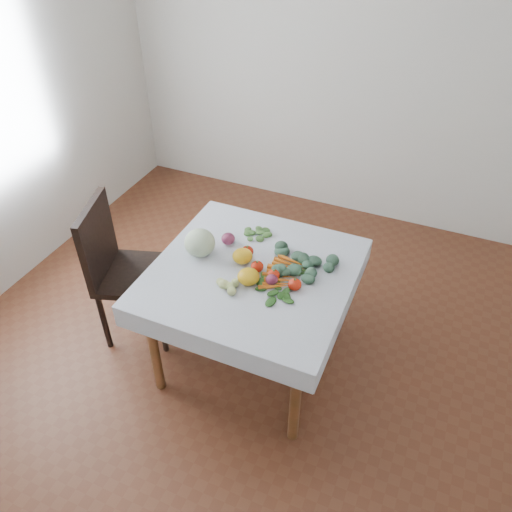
{
  "coord_description": "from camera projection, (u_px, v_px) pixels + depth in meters",
  "views": [
    {
      "loc": [
        0.88,
        -1.98,
        2.6
      ],
      "look_at": [
        -0.0,
        0.06,
        0.82
      ],
      "focal_mm": 35.0,
      "sensor_mm": 36.0,
      "label": 1
    }
  ],
  "objects": [
    {
      "name": "heirloom_front",
      "position": [
        248.0,
        277.0,
        2.74
      ],
      "size": [
        0.15,
        0.15,
        0.09
      ],
      "primitive_type": "ellipsoid",
      "rotation": [
        0.0,
        0.0,
        0.22
      ],
      "color": "gold",
      "rests_on": "tablecloth"
    },
    {
      "name": "table",
      "position": [
        253.0,
        284.0,
        2.91
      ],
      "size": [
        1.0,
        1.0,
        0.75
      ],
      "color": "brown",
      "rests_on": "ground"
    },
    {
      "name": "tomato_c",
      "position": [
        247.0,
        251.0,
        2.93
      ],
      "size": [
        0.09,
        0.09,
        0.06
      ],
      "primitive_type": "ellipsoid",
      "rotation": [
        0.0,
        0.0,
        -0.36
      ],
      "color": "red",
      "rests_on": "tablecloth"
    },
    {
      "name": "cabbage",
      "position": [
        200.0,
        243.0,
        2.91
      ],
      "size": [
        0.21,
        0.21,
        0.16
      ],
      "primitive_type": "ellipsoid",
      "rotation": [
        0.0,
        0.0,
        0.19
      ],
      "color": "beige",
      "rests_on": "tablecloth"
    },
    {
      "name": "tomato_d",
      "position": [
        295.0,
        284.0,
        2.7
      ],
      "size": [
        0.09,
        0.09,
        0.07
      ],
      "primitive_type": "ellipsoid",
      "rotation": [
        0.0,
        0.0,
        0.22
      ],
      "color": "red",
      "rests_on": "tablecloth"
    },
    {
      "name": "kale_bunch",
      "position": [
        303.0,
        263.0,
        2.86
      ],
      "size": [
        0.4,
        0.3,
        0.05
      ],
      "color": "#33543E",
      "rests_on": "tablecloth"
    },
    {
      "name": "carrot_bunch",
      "position": [
        283.0,
        273.0,
        2.8
      ],
      "size": [
        0.19,
        0.33,
        0.03
      ],
      "color": "orange",
      "rests_on": "tablecloth"
    },
    {
      "name": "tablecloth",
      "position": [
        253.0,
        271.0,
        2.85
      ],
      "size": [
        1.12,
        1.12,
        0.01
      ],
      "primitive_type": "cube",
      "color": "white",
      "rests_on": "table"
    },
    {
      "name": "heirloom_back",
      "position": [
        242.0,
        256.0,
        2.88
      ],
      "size": [
        0.14,
        0.14,
        0.08
      ],
      "primitive_type": "ellipsoid",
      "rotation": [
        0.0,
        0.0,
        -0.24
      ],
      "color": "gold",
      "rests_on": "tablecloth"
    },
    {
      "name": "tomatillo_cluster",
      "position": [
        226.0,
        287.0,
        2.71
      ],
      "size": [
        0.13,
        0.09,
        0.04
      ],
      "color": "#C9D87C",
      "rests_on": "tablecloth"
    },
    {
      "name": "chair",
      "position": [
        119.0,
        263.0,
        3.18
      ],
      "size": [
        0.57,
        0.57,
        1.0
      ],
      "color": "black",
      "rests_on": "ground"
    },
    {
      "name": "dill_bunch",
      "position": [
        259.0,
        234.0,
        3.1
      ],
      "size": [
        0.19,
        0.18,
        0.02
      ],
      "color": "#487F3A",
      "rests_on": "tablecloth"
    },
    {
      "name": "ground",
      "position": [
        253.0,
        357.0,
        3.32
      ],
      "size": [
        4.0,
        4.0,
        0.0
      ],
      "primitive_type": "plane",
      "color": "#5A301C"
    },
    {
      "name": "onion_a",
      "position": [
        228.0,
        239.0,
        3.02
      ],
      "size": [
        0.1,
        0.1,
        0.07
      ],
      "primitive_type": "ellipsoid",
      "rotation": [
        0.0,
        0.0,
        -0.22
      ],
      "color": "maroon",
      "rests_on": "tablecloth"
    },
    {
      "name": "tomato_b",
      "position": [
        257.0,
        267.0,
        2.82
      ],
      "size": [
        0.08,
        0.08,
        0.06
      ],
      "primitive_type": "ellipsoid",
      "rotation": [
        0.0,
        0.0,
        0.11
      ],
      "color": "red",
      "rests_on": "tablecloth"
    },
    {
      "name": "back_wall",
      "position": [
        355.0,
        61.0,
        3.9
      ],
      "size": [
        4.0,
        0.04,
        2.7
      ],
      "primitive_type": "cube",
      "color": "silver",
      "rests_on": "ground"
    },
    {
      "name": "tomato_a",
      "position": [
        274.0,
        275.0,
        2.77
      ],
      "size": [
        0.09,
        0.09,
        0.06
      ],
      "primitive_type": "ellipsoid",
      "rotation": [
        0.0,
        0.0,
        -0.36
      ],
      "color": "red",
      "rests_on": "tablecloth"
    },
    {
      "name": "onion_b",
      "position": [
        272.0,
        280.0,
        2.74
      ],
      "size": [
        0.09,
        0.09,
        0.06
      ],
      "primitive_type": "ellipsoid",
      "rotation": [
        0.0,
        0.0,
        -0.32
      ],
      "color": "maroon",
      "rests_on": "tablecloth"
    },
    {
      "name": "basil_bunch",
      "position": [
        269.0,
        290.0,
        2.71
      ],
      "size": [
        0.3,
        0.21,
        0.01
      ],
      "color": "#275B1C",
      "rests_on": "tablecloth"
    }
  ]
}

